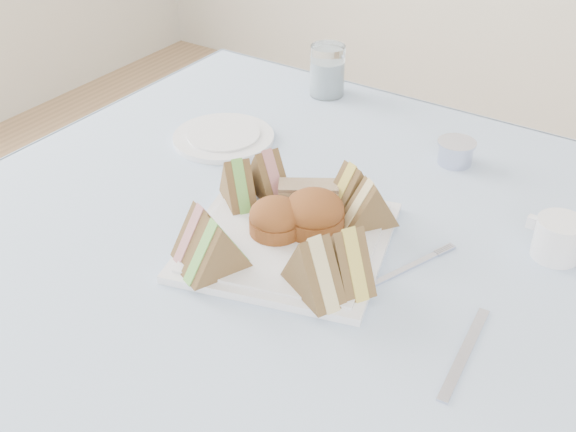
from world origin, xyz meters
The scene contains 20 objects.
table centered at (0.00, 0.00, 0.37)m, with size 0.90×0.90×0.74m, color brown.
tablecloth centered at (0.00, 0.00, 0.74)m, with size 1.02×1.02×0.01m, color #AFCFEE.
serving_plate centered at (0.05, -0.05, 0.75)m, with size 0.28×0.28×0.01m, color white.
sandwich_fl_a centered at (-0.03, -0.15, 0.80)m, with size 0.09×0.04×0.08m, color brown, non-canonical shape.
sandwich_fl_b centered at (0.01, -0.17, 0.80)m, with size 0.09×0.04×0.08m, color brown, non-canonical shape.
sandwich_fr_a centered at (0.17, -0.09, 0.80)m, with size 0.09×0.04×0.08m, color brown, non-canonical shape.
sandwich_fr_b centered at (0.14, -0.13, 0.80)m, with size 0.10×0.05×0.09m, color brown, non-canonical shape.
sandwich_bl_a centered at (-0.07, -0.01, 0.80)m, with size 0.09×0.04×0.08m, color brown, non-canonical shape.
sandwich_bl_b centered at (-0.04, 0.03, 0.80)m, with size 0.09×0.04×0.08m, color brown, non-canonical shape.
sandwich_br_a centered at (0.13, 0.04, 0.80)m, with size 0.09×0.04×0.08m, color brown, non-canonical shape.
sandwich_br_b centered at (0.09, 0.07, 0.80)m, with size 0.09×0.04×0.08m, color brown, non-canonical shape.
scone_left centered at (0.03, -0.05, 0.78)m, with size 0.08×0.08×0.05m, color brown.
scone_right centered at (0.07, -0.01, 0.79)m, with size 0.09×0.09×0.06m, color brown.
pastry_slice centered at (0.03, 0.03, 0.78)m, with size 0.09×0.04×0.04m, color #CDB182.
side_plate centered at (-0.23, 0.15, 0.75)m, with size 0.19×0.19×0.01m, color white.
water_glass centered at (-0.17, 0.43, 0.80)m, with size 0.07×0.07×0.10m, color white.
tea_strainer centered at (0.16, 0.31, 0.76)m, with size 0.07×0.07×0.04m, color silver.
knife centered at (0.35, -0.12, 0.75)m, with size 0.01×0.17×0.00m, color silver.
fork centered at (0.21, -0.03, 0.75)m, with size 0.01×0.16×0.00m, color silver.
creamer_jug centered at (0.38, 0.14, 0.78)m, with size 0.07×0.07×0.06m, color white.
Camera 1 is at (0.52, -0.76, 1.37)m, focal length 45.00 mm.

